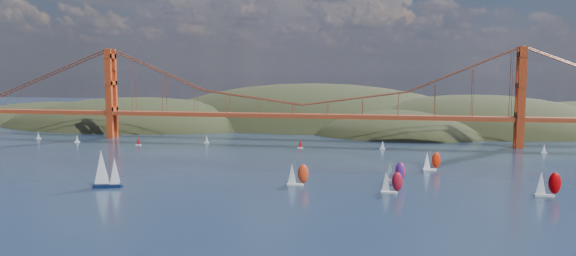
% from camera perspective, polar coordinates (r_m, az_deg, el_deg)
% --- Properties ---
extents(ground, '(1200.00, 1200.00, 0.00)m').
position_cam_1_polar(ground, '(157.47, -9.18, -9.99)').
color(ground, black).
rests_on(ground, ground).
extents(headlands, '(725.00, 225.00, 96.00)m').
position_cam_1_polar(headlands, '(424.29, 9.56, -1.52)').
color(headlands, black).
rests_on(headlands, ground).
extents(bridge, '(552.00, 12.00, 55.00)m').
position_cam_1_polar(bridge, '(326.83, 1.15, 4.16)').
color(bridge, maroon).
rests_on(bridge, ground).
extents(sloop_navy, '(10.30, 6.96, 15.29)m').
position_cam_1_polar(sloop_navy, '(215.28, -18.06, -4.00)').
color(sloop_navy, black).
rests_on(sloop_navy, ground).
extents(racer_0, '(8.00, 3.29, 9.17)m').
position_cam_1_polar(racer_0, '(208.39, 0.95, -4.70)').
color(racer_0, silver).
rests_on(racer_0, ground).
extents(racer_1, '(7.53, 3.24, 8.56)m').
position_cam_1_polar(racer_1, '(199.14, 10.44, -5.40)').
color(racer_1, white).
rests_on(racer_1, ground).
extents(racer_2, '(8.27, 3.35, 9.53)m').
position_cam_1_polar(racer_2, '(210.11, 24.87, -5.14)').
color(racer_2, silver).
rests_on(racer_2, ground).
extents(racer_3, '(7.85, 4.60, 8.80)m').
position_cam_1_polar(racer_3, '(246.70, 14.37, -3.24)').
color(racer_3, white).
rests_on(racer_3, ground).
extents(racer_rwb, '(7.97, 5.11, 8.91)m').
position_cam_1_polar(racer_rwb, '(218.46, 10.80, -4.34)').
color(racer_rwb, silver).
rests_on(racer_rwb, ground).
extents(distant_boat_0, '(3.00, 2.00, 4.70)m').
position_cam_1_polar(distant_boat_0, '(377.05, -24.02, -0.65)').
color(distant_boat_0, silver).
rests_on(distant_boat_0, ground).
extents(distant_boat_1, '(3.00, 2.00, 4.70)m').
position_cam_1_polar(distant_boat_1, '(350.61, -20.63, -0.99)').
color(distant_boat_1, silver).
rests_on(distant_boat_1, ground).
extents(distant_boat_2, '(3.00, 2.00, 4.70)m').
position_cam_1_polar(distant_boat_2, '(327.20, -14.96, -1.29)').
color(distant_boat_2, silver).
rests_on(distant_boat_2, ground).
extents(distant_boat_3, '(3.00, 2.00, 4.70)m').
position_cam_1_polar(distant_boat_3, '(327.49, -8.26, -1.13)').
color(distant_boat_3, silver).
rests_on(distant_boat_3, ground).
extents(distant_boat_4, '(3.00, 2.00, 4.70)m').
position_cam_1_polar(distant_boat_4, '(314.57, 24.58, -1.93)').
color(distant_boat_4, silver).
rests_on(distant_boat_4, ground).
extents(distant_boat_8, '(3.00, 2.00, 4.70)m').
position_cam_1_polar(distant_boat_8, '(304.88, 9.59, -1.70)').
color(distant_boat_8, silver).
rests_on(distant_boat_8, ground).
extents(distant_boat_9, '(3.00, 2.00, 4.70)m').
position_cam_1_polar(distant_boat_9, '(304.71, 1.25, -1.61)').
color(distant_boat_9, silver).
rests_on(distant_boat_9, ground).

